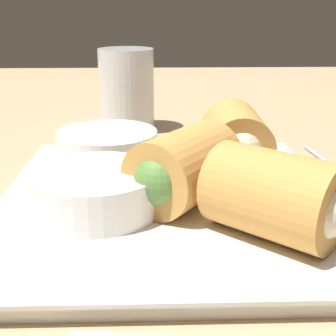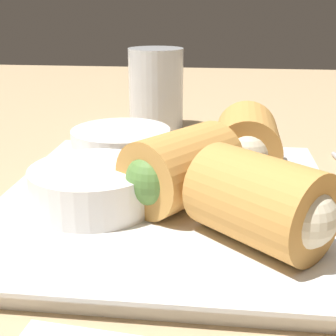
{
  "view_description": "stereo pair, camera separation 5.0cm",
  "coord_description": "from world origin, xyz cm",
  "px_view_note": "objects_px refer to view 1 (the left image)",
  "views": [
    {
      "loc": [
        -31.99,
        3.36,
        18.21
      ],
      "look_at": [
        2.62,
        2.33,
        5.8
      ],
      "focal_mm": 50.0,
      "sensor_mm": 36.0,
      "label": 1
    },
    {
      "loc": [
        -31.78,
        -1.63,
        18.21
      ],
      "look_at": [
        2.62,
        2.33,
        5.8
      ],
      "focal_mm": 50.0,
      "sensor_mm": 36.0,
      "label": 2
    }
  ],
  "objects_px": {
    "serving_plate": "(168,203)",
    "dipping_bowl_far": "(107,145)",
    "dipping_bowl_near": "(96,190)",
    "drinking_glass": "(127,90)"
  },
  "relations": [
    {
      "from": "serving_plate",
      "to": "dipping_bowl_far",
      "type": "bearing_deg",
      "value": 33.56
    },
    {
      "from": "serving_plate",
      "to": "dipping_bowl_far",
      "type": "distance_m",
      "value": 0.1
    },
    {
      "from": "dipping_bowl_near",
      "to": "drinking_glass",
      "type": "height_order",
      "value": "drinking_glass"
    },
    {
      "from": "drinking_glass",
      "to": "dipping_bowl_far",
      "type": "bearing_deg",
      "value": 176.91
    },
    {
      "from": "serving_plate",
      "to": "dipping_bowl_far",
      "type": "relative_size",
      "value": 2.99
    },
    {
      "from": "dipping_bowl_near",
      "to": "dipping_bowl_far",
      "type": "relative_size",
      "value": 1.0
    },
    {
      "from": "dipping_bowl_far",
      "to": "drinking_glass",
      "type": "height_order",
      "value": "drinking_glass"
    },
    {
      "from": "serving_plate",
      "to": "drinking_glass",
      "type": "height_order",
      "value": "drinking_glass"
    },
    {
      "from": "serving_plate",
      "to": "dipping_bowl_far",
      "type": "height_order",
      "value": "dipping_bowl_far"
    },
    {
      "from": "dipping_bowl_near",
      "to": "drinking_glass",
      "type": "xyz_separation_m",
      "value": [
        0.29,
        -0.01,
        0.02
      ]
    }
  ]
}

